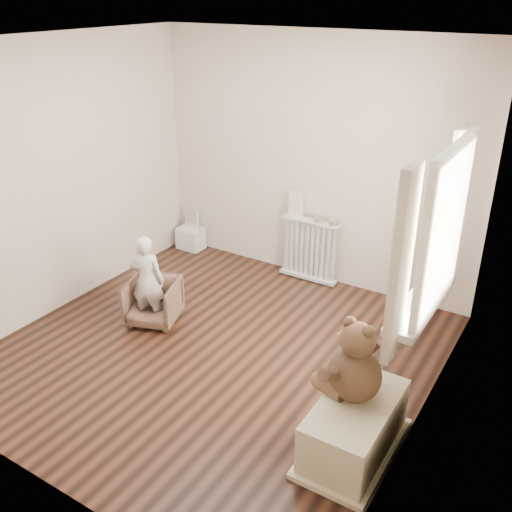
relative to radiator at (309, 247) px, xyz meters
The scene contains 20 objects.
floor 1.73m from the radiator, 92.36° to the right, with size 3.60×3.60×0.01m, color black.
ceiling 2.78m from the radiator, 92.36° to the right, with size 3.60×3.60×0.01m, color white.
back_wall 0.92m from the radiator, 119.94° to the left, with size 3.60×0.02×2.60m, color beige.
front_wall 3.60m from the radiator, 91.14° to the right, with size 3.60×0.02×2.60m, color beige.
left_wall 2.67m from the radiator, 138.05° to the right, with size 0.02×3.60×2.60m, color beige.
right_wall 2.58m from the radiator, 44.15° to the right, with size 0.02×3.60×2.60m, color beige.
window 2.43m from the radiator, 39.22° to the right, with size 0.03×0.90×1.10m, color white.
window_sill 2.17m from the radiator, 40.76° to the right, with size 0.22×1.10×0.06m, color silver.
curtain_left 2.70m from the radiator, 50.97° to the right, with size 0.06×0.26×1.30m, color #C0B49B.
curtain_right 2.04m from the radiator, 27.13° to the right, with size 0.06×0.26×1.30m, color #C0B49B.
radiator is the anchor object (origin of this frame).
paper_doll 0.49m from the radiator, behind, with size 0.17×0.02×0.28m, color beige.
tin_a 0.35m from the radiator, ahead, with size 0.09×0.09×0.06m, color #A59E8C.
tin_b 0.43m from the radiator, ahead, with size 0.10×0.10×0.06m, color #A59E8C.
toy_vanity 1.62m from the radiator, behind, with size 0.31×0.22×0.49m, color silver.
armchair 1.81m from the radiator, 118.83° to the right, with size 0.47×0.48×0.44m, color brown.
child 1.85m from the radiator, 118.09° to the right, with size 0.33×0.22×0.90m, color silver.
toy_bench 2.60m from the radiator, 55.93° to the right, with size 0.47×0.88×0.41m, color beige.
teddy_bear 2.53m from the radiator, 56.24° to the right, with size 0.48×0.37×0.59m, color #3B281A, non-canonical shape.
plush_cat 2.00m from the radiator, 33.26° to the right, with size 0.14×0.23×0.20m, color slate, non-canonical shape.
Camera 1 is at (2.55, -3.40, 2.96)m, focal length 40.00 mm.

